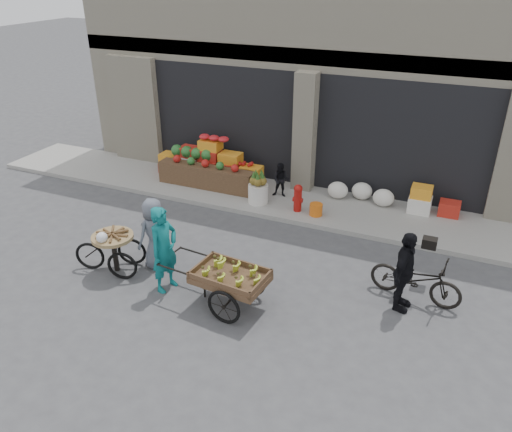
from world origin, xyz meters
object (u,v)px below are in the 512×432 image
at_px(orange_bucket, 316,210).
at_px(seated_person, 281,180).
at_px(banana_cart, 228,274).
at_px(vendor_grey, 155,233).
at_px(vendor_woman, 164,249).
at_px(bicycle, 416,279).
at_px(pineapple_bin, 258,194).
at_px(cyclist, 404,272).
at_px(fire_hydrant, 298,197).
at_px(tricycle_cart, 114,247).

distance_m(orange_bucket, seated_person, 1.42).
relative_size(banana_cart, vendor_grey, 1.52).
bearing_deg(banana_cart, vendor_woman, -175.84).
bearing_deg(orange_bucket, bicycle, -41.77).
distance_m(orange_bucket, bicycle, 3.61).
height_order(pineapple_bin, cyclist, cyclist).
xyz_separation_m(pineapple_bin, seated_person, (0.40, 0.60, 0.21)).
bearing_deg(orange_bucket, seated_person, 149.74).
distance_m(seated_person, vendor_grey, 4.23).
height_order(fire_hydrant, seated_person, seated_person).
bearing_deg(cyclist, tricycle_cart, 108.74).
distance_m(pineapple_bin, fire_hydrant, 1.11).
distance_m(vendor_grey, bicycle, 5.23).
bearing_deg(seated_person, banana_cart, -90.90).
xyz_separation_m(vendor_grey, cyclist, (4.94, 0.53, 0.02)).
xyz_separation_m(bicycle, cyclist, (-0.20, -0.40, 0.34)).
bearing_deg(orange_bucket, cyclist, -48.38).
bearing_deg(pineapple_bin, tricycle_cart, -110.85).
bearing_deg(banana_cart, vendor_grey, 167.17).
distance_m(pineapple_bin, banana_cart, 4.26).
xyz_separation_m(vendor_woman, cyclist, (4.29, 1.16, -0.09)).
bearing_deg(tricycle_cart, fire_hydrant, 40.06).
bearing_deg(seated_person, cyclist, -53.51).
bearing_deg(cyclist, vendor_grey, 104.19).
relative_size(seated_person, bicycle, 0.54).
bearing_deg(seated_person, fire_hydrant, -52.88).
relative_size(fire_hydrant, seated_person, 0.76).
bearing_deg(bicycle, seated_person, 59.45).
relative_size(fire_hydrant, vendor_grey, 0.46).
relative_size(seated_person, cyclist, 0.59).
relative_size(banana_cart, cyclist, 1.48).
bearing_deg(tricycle_cart, vendor_woman, -20.72).
height_order(vendor_woman, tricycle_cart, vendor_woman).
distance_m(seated_person, tricycle_cart, 4.94).
xyz_separation_m(banana_cart, tricycle_cart, (-2.66, 0.13, -0.12)).
distance_m(fire_hydrant, bicycle, 4.02).
xyz_separation_m(banana_cart, bicycle, (3.14, 1.59, -0.24)).
relative_size(tricycle_cart, vendor_grey, 0.95).
bearing_deg(pineapple_bin, fire_hydrant, -2.60).
relative_size(pineapple_bin, cyclist, 0.33).
bearing_deg(seated_person, vendor_woman, -107.37).
xyz_separation_m(orange_bucket, vendor_grey, (-2.45, -3.33, 0.49)).
bearing_deg(pineapple_bin, vendor_woman, -92.87).
distance_m(tricycle_cart, cyclist, 5.70).
distance_m(fire_hydrant, banana_cart, 4.04).
height_order(fire_hydrant, vendor_woman, vendor_woman).
height_order(orange_bucket, tricycle_cart, tricycle_cart).
bearing_deg(bicycle, banana_cart, 124.88).
bearing_deg(banana_cart, fire_hydrant, 96.04).
height_order(seated_person, vendor_grey, vendor_grey).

